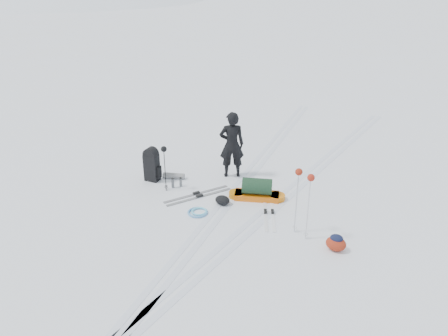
# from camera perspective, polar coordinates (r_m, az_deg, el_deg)

# --- Properties ---
(ground) EXTENTS (200.00, 200.00, 0.00)m
(ground) POSITION_cam_1_polar(r_m,az_deg,el_deg) (11.15, 0.42, -4.37)
(ground) COLOR white
(ground) RESTS_ON ground
(ski_tracks) EXTENTS (3.38, 17.97, 0.01)m
(ski_tracks) POSITION_cam_1_polar(r_m,az_deg,el_deg) (11.65, 5.00, -3.09)
(ski_tracks) COLOR silver
(ski_tracks) RESTS_ON ground
(skier) EXTENTS (0.83, 0.74, 1.90)m
(skier) POSITION_cam_1_polar(r_m,az_deg,el_deg) (12.12, 1.02, 3.06)
(skier) COLOR black
(skier) RESTS_ON ground
(pulk_sled) EXTENTS (1.51, 0.84, 0.56)m
(pulk_sled) POSITION_cam_1_polar(r_m,az_deg,el_deg) (11.23, 4.33, -3.00)
(pulk_sled) COLOR #D9600C
(pulk_sled) RESTS_ON ground
(expedition_rucksack) EXTENTS (0.99, 0.67, 0.98)m
(expedition_rucksack) POSITION_cam_1_polar(r_m,az_deg,el_deg) (12.20, -9.07, 0.36)
(expedition_rucksack) COLOR black
(expedition_rucksack) RESTS_ON ground
(ski_poles_black) EXTENTS (0.15, 0.16, 1.26)m
(ski_poles_black) POSITION_cam_1_polar(r_m,az_deg,el_deg) (11.37, -7.83, 1.76)
(ski_poles_black) COLOR black
(ski_poles_black) RESTS_ON ground
(ski_poles_silver) EXTENTS (0.46, 0.32, 1.57)m
(ski_poles_silver) POSITION_cam_1_polar(r_m,az_deg,el_deg) (9.33, 10.43, -1.86)
(ski_poles_silver) COLOR #B7BABE
(ski_poles_silver) RESTS_ON ground
(touring_skis_grey) EXTENTS (1.26, 1.69, 0.07)m
(touring_skis_grey) POSITION_cam_1_polar(r_m,az_deg,el_deg) (11.42, -3.43, -3.57)
(touring_skis_grey) COLOR gray
(touring_skis_grey) RESTS_ON ground
(touring_skis_white) EXTENTS (0.91, 1.69, 0.06)m
(touring_skis_white) POSITION_cam_1_polar(r_m,az_deg,el_deg) (10.70, 5.88, -5.78)
(touring_skis_white) COLOR silver
(touring_skis_white) RESTS_ON ground
(rope_coil) EXTENTS (0.50, 0.50, 0.06)m
(rope_coil) POSITION_cam_1_polar(r_m,az_deg,el_deg) (10.65, -3.39, -5.75)
(rope_coil) COLOR #5190C6
(rope_coil) RESTS_ON ground
(small_daypack) EXTENTS (0.45, 0.34, 0.37)m
(small_daypack) POSITION_cam_1_polar(r_m,az_deg,el_deg) (9.56, 14.43, -9.44)
(small_daypack) COLOR maroon
(small_daypack) RESTS_ON ground
(thermos_pair) EXTENTS (0.23, 0.23, 0.29)m
(thermos_pair) POSITION_cam_1_polar(r_m,az_deg,el_deg) (11.86, -6.21, -1.89)
(thermos_pair) COLOR #525559
(thermos_pair) RESTS_ON ground
(stuff_sack) EXTENTS (0.39, 0.30, 0.24)m
(stuff_sack) POSITION_cam_1_polar(r_m,az_deg,el_deg) (10.96, -0.21, -4.22)
(stuff_sack) COLOR black
(stuff_sack) RESTS_ON ground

